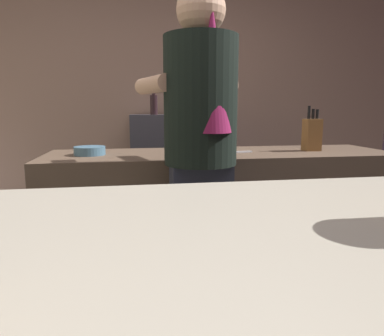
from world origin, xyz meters
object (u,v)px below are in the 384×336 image
at_px(bartender, 201,146).
at_px(bottle_vinegar, 154,104).
at_px(knife_block, 312,134).
at_px(chefs_knife, 234,152).
at_px(bottle_soy, 215,105).
at_px(mixing_bowl, 90,151).
at_px(bottle_hot_sauce, 176,104).

distance_m(bartender, bottle_vinegar, 1.61).
xyz_separation_m(bartender, bottle_vinegar, (-0.13, 1.59, 0.22)).
bearing_deg(knife_block, chefs_knife, -175.98).
relative_size(knife_block, bottle_soy, 1.25).
distance_m(mixing_bowl, chefs_knife, 0.85).
distance_m(knife_block, bottle_vinegar, 1.49).
relative_size(bartender, bottle_vinegar, 6.66).
distance_m(bottle_hot_sauce, bottle_vinegar, 0.22).
distance_m(knife_block, mixing_bowl, 1.37).
bearing_deg(bottle_soy, knife_block, -74.91).
height_order(bartender, knife_block, bartender).
bearing_deg(bottle_vinegar, chefs_knife, -70.99).
distance_m(mixing_bowl, bottle_vinegar, 1.25).
xyz_separation_m(bottle_hot_sauce, bottle_vinegar, (-0.21, -0.06, 0.00)).
bearing_deg(bartender, bottle_hot_sauce, -20.44).
xyz_separation_m(mixing_bowl, bottle_soy, (1.02, 1.25, 0.27)).
height_order(knife_block, mixing_bowl, knife_block).
height_order(bartender, bottle_soy, bartender).
xyz_separation_m(bottle_vinegar, bottle_soy, (0.59, 0.11, -0.01)).
bearing_deg(bottle_vinegar, bottle_soy, 11.03).
height_order(knife_block, bottle_vinegar, bottle_vinegar).
bearing_deg(chefs_knife, bartender, -137.19).
bearing_deg(chefs_knife, bottle_soy, 69.32).
height_order(bartender, bottle_vinegar, bartender).
relative_size(mixing_bowl, bottle_vinegar, 0.70).
distance_m(knife_block, bottle_hot_sauce, 1.42).
xyz_separation_m(knife_block, mixing_bowl, (-1.36, 0.01, -0.08)).
bearing_deg(bartender, bottle_vinegar, -13.08).
distance_m(chefs_knife, bottle_vinegar, 1.29).
bearing_deg(bottle_soy, mixing_bowl, -129.29).
distance_m(bartender, knife_block, 0.91).
relative_size(chefs_knife, bottle_vinegar, 0.95).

